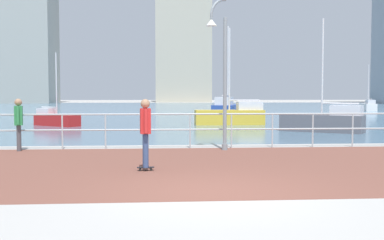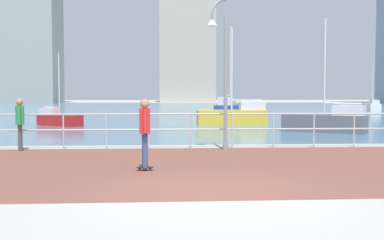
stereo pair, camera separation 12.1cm
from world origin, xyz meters
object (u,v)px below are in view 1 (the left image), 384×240
Objects in this scene: lamppost at (221,67)px; sailboat_yellow at (56,119)px; bystander at (19,120)px; skateboarder at (145,128)px; sailboat_gray at (368,106)px; sailboat_teal at (325,121)px; sailboat_white at (232,115)px; sailboat_navy at (227,110)px.

sailboat_yellow is (-7.95, 12.24, -2.28)m from lamppost.
bystander is at bearing -82.66° from sailboat_yellow.
sailboat_gray is at bearing 58.51° from skateboarder.
sailboat_teal reaches higher than lamppost.
sailboat_teal reaches higher than sailboat_yellow.
sailboat_gray is (21.60, 35.24, -2.18)m from lamppost.
sailboat_yellow reaches higher than skateboarder.
bystander is 0.29× the size of sailboat_white.
sailboat_white reaches higher than lamppost.
sailboat_teal is at bearing 52.10° from skateboarder.
sailboat_navy is (-18.50, -16.11, 0.16)m from sailboat_gray.
sailboat_navy is at bearing 103.22° from sailboat_teal.
skateboarder is at bearing -44.56° from bystander.
sailboat_navy is at bearing -138.95° from sailboat_gray.
sailboat_gray is 24.53m from sailboat_navy.
sailboat_white reaches higher than sailboat_teal.
sailboat_gray is at bearing 49.75° from sailboat_white.
sailboat_yellow is at bearing -142.11° from sailboat_gray.
skateboarder is 16.93m from sailboat_white.
lamppost is 0.84× the size of sailboat_white.
sailboat_teal reaches higher than bystander.
sailboat_white is at bearing 122.51° from sailboat_teal.
lamppost is at bearing -121.51° from sailboat_gray.
sailboat_navy is 13.03m from sailboat_yellow.
sailboat_navy is 12.59m from sailboat_teal.
sailboat_gray is 0.96× the size of sailboat_teal.
lamppost is at bearing -131.05° from sailboat_teal.
sailboat_teal is (5.98, 6.87, -2.16)m from lamppost.
sailboat_navy reaches higher than lamppost.
lamppost is 12.93m from sailboat_white.
lamppost is 14.77m from sailboat_yellow.
sailboat_navy is 6.64m from sailboat_white.
bystander is 15.04m from sailboat_white.
sailboat_navy is (5.38, 22.87, -0.35)m from skateboarder.
sailboat_yellow is 0.73× the size of sailboat_white.
bystander is at bearing -152.22° from sailboat_teal.
sailboat_gray is (28.02, 34.90, -0.48)m from bystander.
lamppost is at bearing 58.66° from skateboarder.
sailboat_navy reaches higher than sailboat_yellow.
bystander is at bearing 177.00° from lamppost.
bystander is at bearing 135.44° from skateboarder.
skateboarder is at bearing -121.34° from lamppost.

